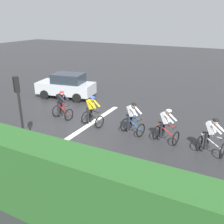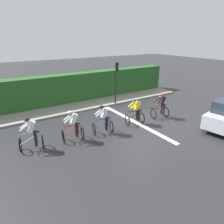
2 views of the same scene
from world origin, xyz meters
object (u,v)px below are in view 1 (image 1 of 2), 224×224
(cyclist_mid, at_px, (132,119))
(cyclist_trailing, at_px, (62,105))
(cyclist_lead, at_px, (211,137))
(car_silver, at_px, (66,86))
(traffic_light_near_crossing, at_px, (19,103))
(cyclist_second, at_px, (166,126))
(cyclist_fourth, at_px, (92,112))

(cyclist_mid, xyz_separation_m, cyclist_trailing, (-0.05, -4.42, 0.00))
(cyclist_lead, height_order, cyclist_mid, same)
(car_silver, bearing_deg, traffic_light_near_crossing, 23.54)
(cyclist_second, bearing_deg, car_silver, -113.30)
(cyclist_lead, relative_size, traffic_light_near_crossing, 0.50)
(cyclist_fourth, relative_size, car_silver, 0.38)
(cyclist_lead, bearing_deg, cyclist_second, -95.86)
(car_silver, xyz_separation_m, traffic_light_near_crossing, (7.34, 3.20, 1.35))
(cyclist_second, bearing_deg, cyclist_lead, 84.14)
(cyclist_trailing, bearing_deg, traffic_light_near_crossing, 13.87)
(cyclist_fourth, distance_m, traffic_light_near_crossing, 4.22)
(cyclist_lead, xyz_separation_m, cyclist_trailing, (-0.38, -8.21, 0.00))
(cyclist_mid, relative_size, car_silver, 0.38)
(cyclist_second, distance_m, cyclist_mid, 1.76)
(cyclist_second, relative_size, cyclist_mid, 1.00)
(cyclist_second, bearing_deg, traffic_light_near_crossing, -54.44)
(cyclist_trailing, xyz_separation_m, car_silver, (-3.44, -2.24, 0.08))
(car_silver, bearing_deg, cyclist_lead, 69.86)
(cyclist_lead, bearing_deg, cyclist_mid, -95.05)
(cyclist_lead, relative_size, cyclist_mid, 1.00)
(cyclist_lead, distance_m, cyclist_second, 2.05)
(cyclist_fourth, bearing_deg, cyclist_lead, 87.29)
(car_silver, distance_m, traffic_light_near_crossing, 8.12)
(cyclist_mid, xyz_separation_m, cyclist_fourth, (0.04, -2.33, 0.00))
(cyclist_mid, relative_size, traffic_light_near_crossing, 0.50)
(cyclist_trailing, bearing_deg, cyclist_lead, 87.32)
(cyclist_mid, bearing_deg, car_silver, -117.70)
(cyclist_second, relative_size, cyclist_trailing, 1.00)
(cyclist_trailing, bearing_deg, cyclist_second, 88.37)
(cyclist_mid, bearing_deg, cyclist_fourth, -88.91)
(cyclist_lead, distance_m, cyclist_fourth, 6.13)
(cyclist_mid, height_order, car_silver, car_silver)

